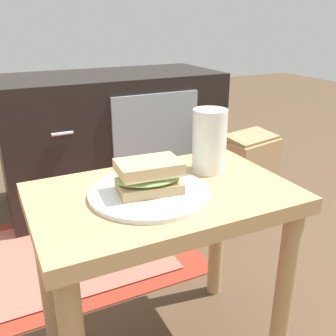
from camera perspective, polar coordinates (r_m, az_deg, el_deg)
side_table at (r=0.87m, az=-0.72°, el=-8.80°), size 0.56×0.36×0.46m
tv_cabinet at (r=1.78m, az=-8.23°, el=4.44°), size 0.96×0.46×0.58m
area_rug at (r=1.47m, az=-19.02°, el=-12.99°), size 1.10×0.65×0.01m
plate at (r=0.80m, az=-2.83°, el=-3.72°), size 0.25×0.25×0.01m
sandwich_front at (r=0.79m, az=-2.88°, el=-1.24°), size 0.15×0.11×0.07m
beer_glass at (r=0.91m, az=6.18°, el=3.93°), size 0.08×0.08×0.15m
paper_bag at (r=1.68m, az=11.84°, el=-1.07°), size 0.26×0.19×0.36m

